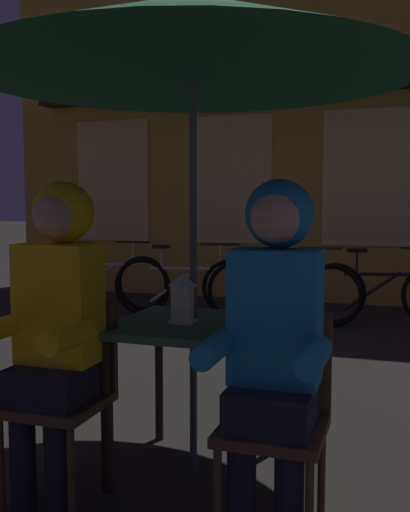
# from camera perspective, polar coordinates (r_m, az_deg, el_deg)

# --- Properties ---
(ground_plane) EXTENTS (60.00, 60.00, 0.00)m
(ground_plane) POSITION_cam_1_polar(r_m,az_deg,el_deg) (3.10, -1.10, -19.82)
(ground_plane) COLOR #2D2B28
(cafe_table) EXTENTS (0.72, 0.72, 0.74)m
(cafe_table) POSITION_cam_1_polar(r_m,az_deg,el_deg) (2.89, -1.12, -8.27)
(cafe_table) COLOR #42664C
(cafe_table) RESTS_ON ground_plane
(patio_umbrella) EXTENTS (2.10, 2.10, 2.31)m
(patio_umbrella) POSITION_cam_1_polar(r_m,az_deg,el_deg) (2.90, -1.17, 20.12)
(patio_umbrella) COLOR #4C4C51
(patio_umbrella) RESTS_ON ground_plane
(lantern) EXTENTS (0.11, 0.11, 0.23)m
(lantern) POSITION_cam_1_polar(r_m,az_deg,el_deg) (2.82, -2.09, -3.98)
(lantern) COLOR white
(lantern) RESTS_ON cafe_table
(chair_left) EXTENTS (0.40, 0.40, 0.87)m
(chair_left) POSITION_cam_1_polar(r_m,az_deg,el_deg) (2.81, -13.22, -11.96)
(chair_left) COLOR #513823
(chair_left) RESTS_ON ground_plane
(chair_right) EXTENTS (0.40, 0.40, 0.87)m
(chair_right) POSITION_cam_1_polar(r_m,az_deg,el_deg) (2.46, 6.82, -14.31)
(chair_right) COLOR #513823
(chair_right) RESTS_ON ground_plane
(person_left_hooded) EXTENTS (0.45, 0.56, 1.40)m
(person_left_hooded) POSITION_cam_1_polar(r_m,az_deg,el_deg) (2.67, -14.02, -4.96)
(person_left_hooded) COLOR black
(person_left_hooded) RESTS_ON ground_plane
(person_right_hooded) EXTENTS (0.45, 0.56, 1.40)m
(person_right_hooded) POSITION_cam_1_polar(r_m,az_deg,el_deg) (2.31, 6.64, -6.42)
(person_right_hooded) COLOR black
(person_right_hooded) RESTS_ON ground_plane
(shopfront_building) EXTENTS (10.00, 0.93, 6.20)m
(shopfront_building) POSITION_cam_1_polar(r_m,az_deg,el_deg) (8.25, 15.61, 17.52)
(shopfront_building) COLOR gold
(shopfront_building) RESTS_ON ground_plane
(bicycle_nearest) EXTENTS (1.68, 0.09, 0.84)m
(bicycle_nearest) POSITION_cam_1_polar(r_m,az_deg,el_deg) (7.42, -9.63, -2.29)
(bicycle_nearest) COLOR black
(bicycle_nearest) RESTS_ON ground_plane
(bicycle_second) EXTENTS (1.66, 0.39, 0.84)m
(bicycle_second) POSITION_cam_1_polar(r_m,az_deg,el_deg) (6.84, -1.84, -2.86)
(bicycle_second) COLOR black
(bicycle_second) RESTS_ON ground_plane
(bicycle_third) EXTENTS (1.68, 0.09, 0.84)m
(bicycle_third) POSITION_cam_1_polar(r_m,az_deg,el_deg) (6.44, 7.38, -3.41)
(bicycle_third) COLOR black
(bicycle_third) RESTS_ON ground_plane
(bicycle_fourth) EXTENTS (1.64, 0.45, 0.84)m
(bicycle_fourth) POSITION_cam_1_polar(r_m,az_deg,el_deg) (6.60, 16.64, -3.38)
(bicycle_fourth) COLOR black
(bicycle_fourth) RESTS_ON ground_plane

